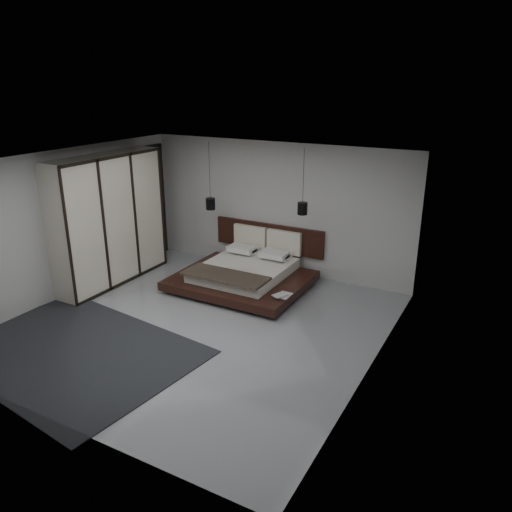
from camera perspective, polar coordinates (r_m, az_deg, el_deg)
The scene contains 14 objects.
floor at distance 8.77m, azimuth -6.60°, elevation -7.77°, with size 6.00×6.00×0.00m, color gray.
ceiling at distance 7.89m, azimuth -7.40°, elevation 10.59°, with size 6.00×6.00×0.00m, color white.
wall_back at distance 10.70m, azimuth 2.34°, elevation 5.48°, with size 6.00×6.00×0.00m, color #B3B3B0.
wall_front at distance 6.23m, azimuth -23.18°, elevation -6.99°, with size 6.00×6.00×0.00m, color #B3B3B0.
wall_left at distance 10.20m, azimuth -20.91°, elevation 3.47°, with size 6.00×6.00×0.00m, color #B3B3B0.
wall_right at distance 7.01m, azimuth 13.51°, elevation -2.88°, with size 6.00×6.00×0.00m, color #B3B3B0.
lattice_screen at distance 11.86m, azimuth -11.83°, elevation 6.01°, with size 0.05×0.90×2.60m, color black.
bed at distance 10.20m, azimuth -1.24°, elevation -1.87°, with size 2.58×2.31×1.04m.
book_lower at distance 9.25m, azimuth 2.54°, elevation -4.40°, with size 0.24×0.32×0.03m, color #99724C.
book_upper at distance 9.22m, azimuth 2.37°, elevation -4.30°, with size 0.19×0.26×0.02m, color #99724C.
pendant_left at distance 10.68m, azimuth -5.22°, elevation 5.97°, with size 0.20×0.20×1.42m.
pendant_right at distance 9.66m, azimuth 5.33°, elevation 5.44°, with size 0.19×0.19×1.26m.
wardrobe at distance 10.53m, azimuth -16.49°, elevation 3.97°, with size 0.63×2.68×2.63m.
rug at distance 8.41m, azimuth -20.25°, elevation -10.19°, with size 3.78×2.70×0.02m, color black.
Camera 1 is at (4.57, -6.31, 4.03)m, focal length 35.00 mm.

